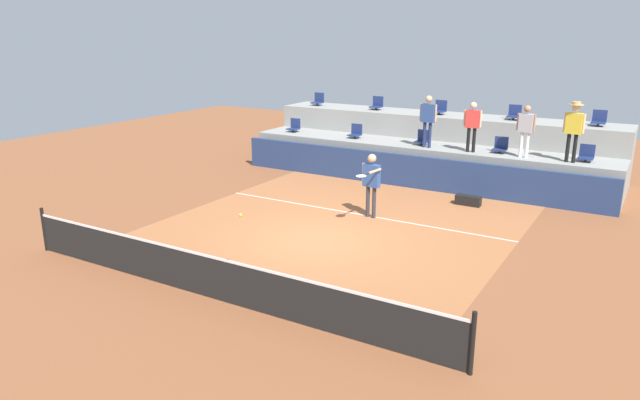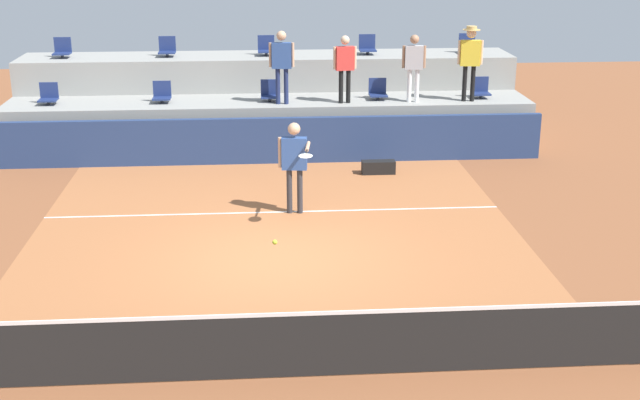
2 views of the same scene
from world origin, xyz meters
TOP-DOWN VIEW (x-y plane):
  - ground_plane at (0.00, 0.00)m, footprint 40.00×40.00m
  - court_inner_paint at (0.00, 1.00)m, footprint 9.00×10.00m
  - court_service_line at (0.00, 2.40)m, footprint 9.00×0.06m
  - tennis_net at (0.00, -4.00)m, footprint 10.48×0.08m
  - sponsor_backboard at (0.00, 6.00)m, footprint 13.00×0.16m
  - seating_tier_lower at (0.00, 7.30)m, footprint 13.00×1.80m
  - seating_tier_upper at (0.00, 9.10)m, footprint 13.00×1.80m
  - stadium_chair_lower_far_left at (-5.36, 7.23)m, footprint 0.44×0.40m
  - stadium_chair_lower_left at (-2.63, 7.23)m, footprint 0.44×0.40m
  - stadium_chair_lower_center at (0.01, 7.23)m, footprint 0.44×0.40m
  - stadium_chair_lower_right at (2.71, 7.23)m, footprint 0.44×0.40m
  - stadium_chair_lower_far_right at (5.31, 7.23)m, footprint 0.44×0.40m
  - stadium_chair_upper_far_left at (-5.33, 9.03)m, footprint 0.44×0.40m
  - stadium_chair_upper_left at (-2.63, 9.03)m, footprint 0.44×0.40m
  - stadium_chair_upper_center at (-0.04, 9.03)m, footprint 0.44×0.40m
  - stadium_chair_upper_right at (2.66, 9.03)m, footprint 0.44×0.40m
  - stadium_chair_upper_far_right at (5.37, 9.03)m, footprint 0.44×0.40m
  - tennis_player at (0.41, 2.32)m, footprint 0.63×1.29m
  - spectator_leaning_on_rail at (0.31, 6.85)m, footprint 0.61×0.25m
  - spectator_in_white at (1.84, 6.85)m, footprint 0.58×0.25m
  - spectator_in_grey at (3.52, 6.85)m, footprint 0.58×0.24m
  - spectator_with_hat at (4.91, 6.85)m, footprint 0.62×0.47m
  - tennis_ball at (-0.09, -2.89)m, footprint 0.07×0.07m
  - equipment_bag at (2.43, 4.93)m, footprint 0.76×0.28m

SIDE VIEW (x-z plane):
  - ground_plane at x=0.00m, z-range 0.00..0.00m
  - court_inner_paint at x=0.00m, z-range 0.00..0.01m
  - court_service_line at x=0.00m, z-range 0.01..0.01m
  - equipment_bag at x=2.43m, z-range 0.00..0.30m
  - tennis_net at x=0.00m, z-range -0.04..1.03m
  - sponsor_backboard at x=0.00m, z-range 0.00..1.10m
  - seating_tier_lower at x=0.00m, z-range 0.00..1.25m
  - seating_tier_upper at x=0.00m, z-range 0.00..2.10m
  - tennis_player at x=0.41m, z-range 0.22..2.05m
  - tennis_ball at x=-0.09m, z-range 1.39..1.46m
  - stadium_chair_lower_far_left at x=-5.36m, z-range 1.20..1.72m
  - stadium_chair_lower_left at x=-2.63m, z-range 1.20..1.72m
  - stadium_chair_lower_center at x=0.01m, z-range 1.20..1.72m
  - stadium_chair_lower_right at x=2.71m, z-range 1.20..1.72m
  - stadium_chair_lower_far_right at x=5.31m, z-range 1.20..1.72m
  - spectator_in_white at x=1.84m, z-range 1.41..3.05m
  - spectator_in_grey at x=3.52m, z-range 1.41..3.06m
  - stadium_chair_upper_far_left at x=-5.33m, z-range 2.05..2.57m
  - stadium_chair_upper_left at x=-2.63m, z-range 2.05..2.57m
  - stadium_chair_upper_center at x=-0.04m, z-range 2.05..2.57m
  - stadium_chair_upper_right at x=2.66m, z-range 2.05..2.57m
  - stadium_chair_upper_far_right at x=5.37m, z-range 2.05..2.57m
  - spectator_leaning_on_rail at x=0.31m, z-range 1.44..3.21m
  - spectator_with_hat at x=4.91m, z-range 1.47..3.31m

